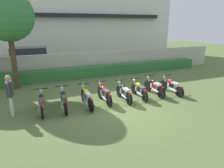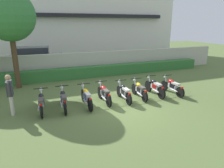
{
  "view_description": "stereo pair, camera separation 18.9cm",
  "coord_description": "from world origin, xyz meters",
  "px_view_note": "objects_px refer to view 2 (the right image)",
  "views": [
    {
      "loc": [
        -3.69,
        -7.83,
        3.67
      ],
      "look_at": [
        0.0,
        1.1,
        0.81
      ],
      "focal_mm": 32.51,
      "sensor_mm": 36.0,
      "label": 1
    },
    {
      "loc": [
        -3.52,
        -7.9,
        3.67
      ],
      "look_at": [
        0.0,
        1.1,
        0.81
      ],
      "focal_mm": 32.51,
      "sensor_mm": 36.0,
      "label": 2
    }
  ],
  "objects_px": {
    "motorcycle_in_row_5": "(139,90)",
    "motorcycle_in_row_3": "(104,94)",
    "motorcycle_in_row_2": "(86,97)",
    "motorcycle_in_row_6": "(155,87)",
    "inspector_person": "(10,91)",
    "parked_car": "(34,59)",
    "motorcycle_in_row_0": "(41,102)",
    "motorcycle_in_row_1": "(63,99)",
    "tree_far_side": "(9,16)",
    "motorcycle_in_row_7": "(172,86)",
    "motorcycle_in_row_4": "(124,92)"
  },
  "relations": [
    {
      "from": "parked_car",
      "to": "inspector_person",
      "type": "bearing_deg",
      "value": -90.72
    },
    {
      "from": "motorcycle_in_row_1",
      "to": "motorcycle_in_row_2",
      "type": "height_order",
      "value": "motorcycle_in_row_1"
    },
    {
      "from": "tree_far_side",
      "to": "motorcycle_in_row_2",
      "type": "bearing_deg",
      "value": -54.05
    },
    {
      "from": "motorcycle_in_row_1",
      "to": "motorcycle_in_row_6",
      "type": "bearing_deg",
      "value": -85.37
    },
    {
      "from": "tree_far_side",
      "to": "motorcycle_in_row_5",
      "type": "xyz_separation_m",
      "value": [
        5.89,
        -4.17,
        -3.65
      ]
    },
    {
      "from": "motorcycle_in_row_3",
      "to": "motorcycle_in_row_5",
      "type": "xyz_separation_m",
      "value": [
        1.89,
        -0.06,
        -0.01
      ]
    },
    {
      "from": "motorcycle_in_row_1",
      "to": "parked_car",
      "type": "bearing_deg",
      "value": 9.32
    },
    {
      "from": "parked_car",
      "to": "motorcycle_in_row_1",
      "type": "distance_m",
      "value": 9.22
    },
    {
      "from": "motorcycle_in_row_3",
      "to": "inspector_person",
      "type": "bearing_deg",
      "value": 88.23
    },
    {
      "from": "parked_car",
      "to": "motorcycle_in_row_6",
      "type": "distance_m",
      "value": 10.75
    },
    {
      "from": "motorcycle_in_row_5",
      "to": "motorcycle_in_row_3",
      "type": "bearing_deg",
      "value": 91.65
    },
    {
      "from": "parked_car",
      "to": "motorcycle_in_row_1",
      "type": "height_order",
      "value": "parked_car"
    },
    {
      "from": "motorcycle_in_row_5",
      "to": "tree_far_side",
      "type": "bearing_deg",
      "value": 58.22
    },
    {
      "from": "motorcycle_in_row_2",
      "to": "motorcycle_in_row_6",
      "type": "distance_m",
      "value": 3.79
    },
    {
      "from": "motorcycle_in_row_0",
      "to": "motorcycle_in_row_1",
      "type": "relative_size",
      "value": 0.96
    },
    {
      "from": "motorcycle_in_row_4",
      "to": "motorcycle_in_row_2",
      "type": "bearing_deg",
      "value": 92.45
    },
    {
      "from": "parked_car",
      "to": "motorcycle_in_row_0",
      "type": "relative_size",
      "value": 2.58
    },
    {
      "from": "motorcycle_in_row_0",
      "to": "motorcycle_in_row_7",
      "type": "height_order",
      "value": "motorcycle_in_row_0"
    },
    {
      "from": "motorcycle_in_row_4",
      "to": "inspector_person",
      "type": "relative_size",
      "value": 1.05
    },
    {
      "from": "motorcycle_in_row_2",
      "to": "motorcycle_in_row_7",
      "type": "xyz_separation_m",
      "value": [
        4.79,
        -0.0,
        -0.01
      ]
    },
    {
      "from": "tree_far_side",
      "to": "motorcycle_in_row_2",
      "type": "distance_m",
      "value": 6.38
    },
    {
      "from": "motorcycle_in_row_2",
      "to": "motorcycle_in_row_4",
      "type": "distance_m",
      "value": 1.91
    },
    {
      "from": "motorcycle_in_row_4",
      "to": "motorcycle_in_row_7",
      "type": "relative_size",
      "value": 0.95
    },
    {
      "from": "motorcycle_in_row_2",
      "to": "motorcycle_in_row_0",
      "type": "bearing_deg",
      "value": 88.46
    },
    {
      "from": "motorcycle_in_row_2",
      "to": "motorcycle_in_row_5",
      "type": "distance_m",
      "value": 2.81
    },
    {
      "from": "inspector_person",
      "to": "motorcycle_in_row_4",
      "type": "bearing_deg",
      "value": -2.61
    },
    {
      "from": "parked_car",
      "to": "motorcycle_in_row_7",
      "type": "xyz_separation_m",
      "value": [
        6.82,
        -9.19,
        -0.5
      ]
    },
    {
      "from": "motorcycle_in_row_2",
      "to": "motorcycle_in_row_7",
      "type": "relative_size",
      "value": 1.01
    },
    {
      "from": "motorcycle_in_row_7",
      "to": "motorcycle_in_row_1",
      "type": "bearing_deg",
      "value": 88.64
    },
    {
      "from": "motorcycle_in_row_6",
      "to": "motorcycle_in_row_4",
      "type": "bearing_deg",
      "value": 95.49
    },
    {
      "from": "motorcycle_in_row_3",
      "to": "tree_far_side",
      "type": "bearing_deg",
      "value": 43.92
    },
    {
      "from": "inspector_person",
      "to": "parked_car",
      "type": "bearing_deg",
      "value": 83.0
    },
    {
      "from": "motorcycle_in_row_2",
      "to": "motorcycle_in_row_3",
      "type": "distance_m",
      "value": 0.93
    },
    {
      "from": "tree_far_side",
      "to": "motorcycle_in_row_1",
      "type": "distance_m",
      "value": 5.92
    },
    {
      "from": "tree_far_side",
      "to": "motorcycle_in_row_3",
      "type": "distance_m",
      "value": 6.79
    },
    {
      "from": "tree_far_side",
      "to": "motorcycle_in_row_3",
      "type": "relative_size",
      "value": 3.03
    },
    {
      "from": "motorcycle_in_row_2",
      "to": "inspector_person",
      "type": "height_order",
      "value": "inspector_person"
    },
    {
      "from": "parked_car",
      "to": "motorcycle_in_row_3",
      "type": "relative_size",
      "value": 2.56
    },
    {
      "from": "motorcycle_in_row_1",
      "to": "motorcycle_in_row_2",
      "type": "xyz_separation_m",
      "value": [
        1.04,
        -0.04,
        -0.0
      ]
    },
    {
      "from": "parked_car",
      "to": "motorcycle_in_row_1",
      "type": "bearing_deg",
      "value": -77.51
    },
    {
      "from": "motorcycle_in_row_0",
      "to": "parked_car",
      "type": "bearing_deg",
      "value": 4.22
    },
    {
      "from": "tree_far_side",
      "to": "motorcycle_in_row_7",
      "type": "height_order",
      "value": "tree_far_side"
    },
    {
      "from": "motorcycle_in_row_0",
      "to": "inspector_person",
      "type": "relative_size",
      "value": 1.05
    },
    {
      "from": "motorcycle_in_row_1",
      "to": "tree_far_side",
      "type": "bearing_deg",
      "value": 29.05
    },
    {
      "from": "motorcycle_in_row_5",
      "to": "motorcycle_in_row_7",
      "type": "height_order",
      "value": "motorcycle_in_row_5"
    },
    {
      "from": "motorcycle_in_row_4",
      "to": "motorcycle_in_row_5",
      "type": "relative_size",
      "value": 1.0
    },
    {
      "from": "motorcycle_in_row_6",
      "to": "motorcycle_in_row_7",
      "type": "height_order",
      "value": "motorcycle_in_row_6"
    },
    {
      "from": "motorcycle_in_row_0",
      "to": "motorcycle_in_row_6",
      "type": "height_order",
      "value": "motorcycle_in_row_6"
    },
    {
      "from": "tree_far_side",
      "to": "motorcycle_in_row_3",
      "type": "xyz_separation_m",
      "value": [
        4.0,
        -4.11,
        -3.63
      ]
    },
    {
      "from": "motorcycle_in_row_1",
      "to": "motorcycle_in_row_5",
      "type": "xyz_separation_m",
      "value": [
        3.85,
        0.03,
        -0.02
      ]
    }
  ]
}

